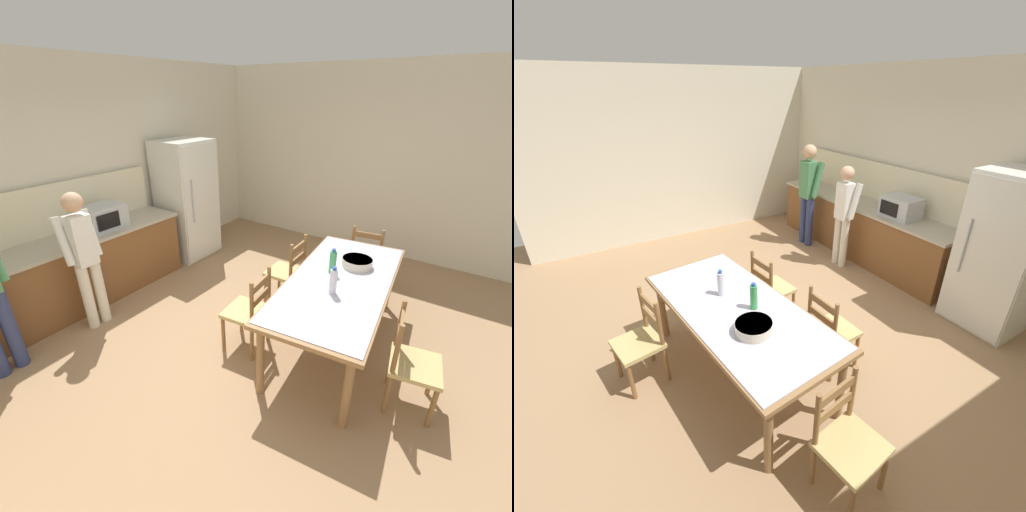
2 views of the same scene
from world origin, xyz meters
TOP-DOWN VIEW (x-y plane):
  - ground_plane at (0.00, 0.00)m, footprint 8.32×8.32m
  - wall_back at (0.00, 2.66)m, footprint 6.52×0.12m
  - wall_left at (-3.26, 0.00)m, footprint 0.12×5.20m
  - kitchen_counter at (-0.88, 2.23)m, footprint 3.44×0.66m
  - counter_splashback at (-0.87, 2.54)m, footprint 3.40×0.03m
  - refrigerator at (1.34, 2.19)m, footprint 0.78×0.73m
  - microwave at (-0.11, 2.21)m, footprint 0.50×0.39m
  - dining_table at (0.54, -0.72)m, footprint 2.26×1.20m
  - bottle_near_centre at (0.28, -0.75)m, footprint 0.07×0.07m
  - bottle_off_centre at (0.64, -0.59)m, footprint 0.07×0.07m
  - serving_bowl at (0.93, -0.75)m, footprint 0.32×0.32m
  - chair_side_far_right at (0.94, 0.10)m, footprint 0.44×0.42m
  - chair_side_far_left at (-0.03, -0.01)m, footprint 0.46×0.44m
  - chair_head_end at (1.91, -0.57)m, footprint 0.46×0.47m
  - chair_side_near_left at (0.14, -1.54)m, footprint 0.49×0.47m
  - person_at_sink at (-1.64, 1.71)m, footprint 0.44×0.30m
  - person_at_counter at (-0.70, 1.69)m, footprint 0.40×0.27m

SIDE VIEW (x-z plane):
  - ground_plane at x=0.00m, z-range 0.00..0.00m
  - chair_side_far_right at x=0.94m, z-range -0.01..0.90m
  - chair_side_far_left at x=-0.03m, z-range -0.01..0.90m
  - chair_head_end at x=1.91m, z-range -0.01..0.90m
  - chair_side_near_left at x=0.14m, z-range -0.01..0.90m
  - kitchen_counter at x=-0.88m, z-range 0.00..0.90m
  - dining_table at x=0.54m, z-range 0.32..1.09m
  - serving_bowl at x=0.93m, z-range 0.78..0.87m
  - person_at_counter at x=-0.70m, z-range 0.10..1.67m
  - bottle_near_centre at x=0.28m, z-range 0.77..1.04m
  - bottle_off_centre at x=0.64m, z-range 0.77..1.04m
  - refrigerator at x=1.34m, z-range 0.00..1.84m
  - person_at_sink at x=-1.64m, z-range 0.11..1.85m
  - microwave at x=-0.11m, z-range 0.89..1.19m
  - counter_splashback at x=-0.87m, z-range 0.89..1.49m
  - wall_back at x=0.00m, z-range 0.00..2.90m
  - wall_left at x=-3.26m, z-range 0.00..2.90m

